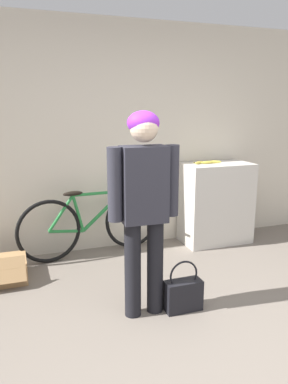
% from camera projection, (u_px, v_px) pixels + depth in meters
% --- Properties ---
extents(ground_plane, '(14.00, 14.00, 0.00)m').
position_uv_depth(ground_plane, '(231.00, 382.00, 2.30)').
color(ground_plane, slate).
extents(wall_back, '(8.00, 0.07, 2.60)m').
position_uv_depth(wall_back, '(118.00, 138.00, 4.32)').
color(wall_back, beige).
rests_on(wall_back, ground_plane).
extents(side_shelf, '(0.83, 0.48, 0.99)m').
position_uv_depth(side_shelf, '(216.00, 203.00, 4.61)').
color(side_shelf, beige).
rests_on(side_shelf, ground_plane).
extents(person, '(0.57, 0.23, 1.63)m').
position_uv_depth(person, '(144.00, 197.00, 2.86)').
color(person, black).
rests_on(person, ground_plane).
extents(bicycle, '(1.69, 0.46, 0.77)m').
position_uv_depth(bicycle, '(93.00, 223.00, 4.21)').
color(bicycle, black).
rests_on(bicycle, ground_plane).
extents(banana, '(0.36, 0.09, 0.04)m').
position_uv_depth(banana, '(207.00, 162.00, 4.46)').
color(banana, '#EAD64C').
rests_on(banana, side_shelf).
extents(handbag, '(0.31, 0.14, 0.44)m').
position_uv_depth(handbag, '(183.00, 294.00, 3.09)').
color(handbag, black).
rests_on(handbag, ground_plane).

